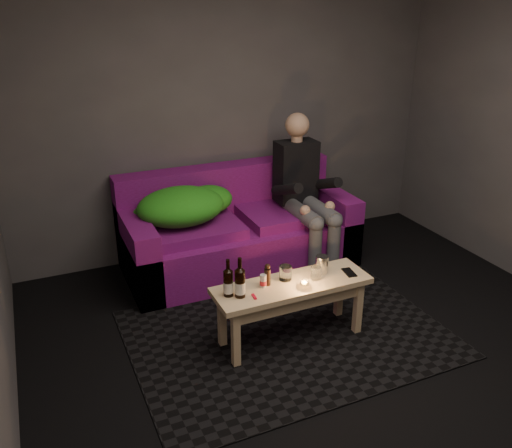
{
  "coord_description": "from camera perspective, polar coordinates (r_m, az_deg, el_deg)",
  "views": [
    {
      "loc": [
        -1.73,
        -2.25,
        2.24
      ],
      "look_at": [
        -0.15,
        1.33,
        0.59
      ],
      "focal_mm": 38.0,
      "sensor_mm": 36.0,
      "label": 1
    }
  ],
  "objects": [
    {
      "name": "floor",
      "position": [
        3.62,
        11.18,
        -15.89
      ],
      "size": [
        4.5,
        4.5,
        0.0
      ],
      "primitive_type": "plane",
      "color": "black",
      "rests_on": "ground"
    },
    {
      "name": "room",
      "position": [
        3.28,
        8.71,
        12.13
      ],
      "size": [
        4.5,
        4.5,
        4.5
      ],
      "color": "silver",
      "rests_on": "ground"
    },
    {
      "name": "rug",
      "position": [
        3.97,
        3.32,
        -11.48
      ],
      "size": [
        2.2,
        1.61,
        0.01
      ],
      "primitive_type": "cube",
      "rotation": [
        0.0,
        0.0,
        0.01
      ],
      "color": "black",
      "rests_on": "floor"
    },
    {
      "name": "sofa",
      "position": [
        4.79,
        -2.0,
        -0.93
      ],
      "size": [
        1.98,
        0.89,
        0.85
      ],
      "color": "#680D55",
      "rests_on": "floor"
    },
    {
      "name": "green_blanket",
      "position": [
        4.51,
        -7.52,
        1.95
      ],
      "size": [
        0.87,
        0.59,
        0.3
      ],
      "color": "#31901A",
      "rests_on": "sofa"
    },
    {
      "name": "person",
      "position": [
        4.74,
        5.09,
        3.65
      ],
      "size": [
        0.36,
        0.82,
        1.32
      ],
      "color": "black",
      "rests_on": "sofa"
    },
    {
      "name": "coffee_table",
      "position": [
        3.73,
        3.8,
        -7.28
      ],
      "size": [
        1.1,
        0.36,
        0.45
      ],
      "rotation": [
        0.0,
        0.0,
        0.01
      ],
      "color": "#D9B97F",
      "rests_on": "rug"
    },
    {
      "name": "beer_bottle_a",
      "position": [
        3.5,
        -2.94,
        -6.16
      ],
      "size": [
        0.07,
        0.07,
        0.26
      ],
      "color": "black",
      "rests_on": "coffee_table"
    },
    {
      "name": "beer_bottle_b",
      "position": [
        3.48,
        -1.7,
        -6.18
      ],
      "size": [
        0.07,
        0.07,
        0.28
      ],
      "color": "black",
      "rests_on": "coffee_table"
    },
    {
      "name": "salt_shaker",
      "position": [
        3.62,
        0.76,
        -6.01
      ],
      "size": [
        0.05,
        0.05,
        0.09
      ],
      "primitive_type": "cylinder",
      "rotation": [
        0.0,
        0.0,
        0.2
      ],
      "color": "silver",
      "rests_on": "coffee_table"
    },
    {
      "name": "pepper_mill",
      "position": [
        3.64,
        1.2,
        -5.6
      ],
      "size": [
        0.05,
        0.05,
        0.12
      ],
      "primitive_type": "cylinder",
      "rotation": [
        0.0,
        0.0,
        0.06
      ],
      "color": "black",
      "rests_on": "coffee_table"
    },
    {
      "name": "tumbler_back",
      "position": [
        3.71,
        3.11,
        -5.16
      ],
      "size": [
        0.11,
        0.11,
        0.1
      ],
      "primitive_type": "cylinder",
      "rotation": [
        0.0,
        0.0,
        0.3
      ],
      "color": "white",
      "rests_on": "coffee_table"
    },
    {
      "name": "tealight",
      "position": [
        3.64,
        5.12,
        -6.31
      ],
      "size": [
        0.06,
        0.06,
        0.04
      ],
      "color": "white",
      "rests_on": "coffee_table"
    },
    {
      "name": "tumbler_front",
      "position": [
        3.74,
        6.33,
        -5.15
      ],
      "size": [
        0.08,
        0.08,
        0.09
      ],
      "primitive_type": "cylinder",
      "rotation": [
        0.0,
        0.0,
        -0.11
      ],
      "color": "white",
      "rests_on": "coffee_table"
    },
    {
      "name": "steel_cup",
      "position": [
        3.82,
        6.95,
        -4.24
      ],
      "size": [
        0.11,
        0.11,
        0.12
      ],
      "primitive_type": "cylinder",
      "rotation": [
        0.0,
        0.0,
        -0.28
      ],
      "color": "#AEB1B5",
      "rests_on": "coffee_table"
    },
    {
      "name": "smartphone",
      "position": [
        3.87,
        9.78,
        -5.04
      ],
      "size": [
        0.08,
        0.14,
        0.01
      ],
      "primitive_type": "cube",
      "rotation": [
        0.0,
        0.0,
        -0.14
      ],
      "color": "black",
      "rests_on": "coffee_table"
    },
    {
      "name": "red_lighter",
      "position": [
        3.52,
        -0.2,
        -7.65
      ],
      "size": [
        0.02,
        0.07,
        0.01
      ],
      "primitive_type": "cube",
      "rotation": [
        0.0,
        0.0,
        -0.09
      ],
      "color": "red",
      "rests_on": "coffee_table"
    }
  ]
}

